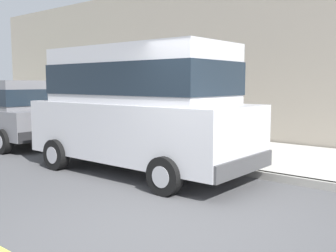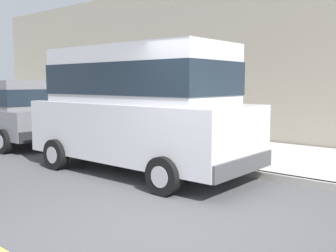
{
  "view_description": "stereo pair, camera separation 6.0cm",
  "coord_description": "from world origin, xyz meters",
  "views": [
    {
      "loc": [
        -3.54,
        -3.2,
        1.81
      ],
      "look_at": [
        3.14,
        2.39,
        0.85
      ],
      "focal_mm": 41.83,
      "sensor_mm": 36.0,
      "label": 1
    },
    {
      "loc": [
        -3.51,
        -3.25,
        1.81
      ],
      "look_at": [
        3.14,
        2.39,
        0.85
      ],
      "focal_mm": 41.83,
      "sensor_mm": 36.0,
      "label": 2
    }
  ],
  "objects": [
    {
      "name": "car_silver_van",
      "position": [
        2.1,
        2.29,
        1.39
      ],
      "size": [
        2.16,
        4.91,
        2.52
      ],
      "color": "#BCBCC1",
      "rests_on": "ground"
    },
    {
      "name": "ground_plane",
      "position": [
        0.0,
        0.0,
        0.0
      ],
      "size": [
        80.0,
        80.0,
        0.0
      ],
      "primitive_type": "plane",
      "color": "#4C4C4F"
    },
    {
      "name": "sidewalk",
      "position": [
        5.0,
        0.0,
        0.07
      ],
      "size": [
        3.6,
        64.0,
        0.14
      ],
      "primitive_type": "cube",
      "color": "#B7B5AD",
      "rests_on": "ground"
    },
    {
      "name": "car_grey_hatchback",
      "position": [
        2.19,
        7.46,
        0.98
      ],
      "size": [
        1.99,
        3.82,
        1.88
      ],
      "color": "slate",
      "rests_on": "ground"
    },
    {
      "name": "curb",
      "position": [
        3.2,
        0.0,
        0.07
      ],
      "size": [
        0.16,
        64.0,
        0.14
      ],
      "primitive_type": "cube",
      "color": "gray",
      "rests_on": "ground"
    },
    {
      "name": "building_facade",
      "position": [
        7.1,
        5.89,
        2.55
      ],
      "size": [
        0.5,
        20.0,
        5.11
      ],
      "primitive_type": "cube",
      "color": "#9E9384",
      "rests_on": "ground"
    },
    {
      "name": "dog_tan",
      "position": [
        4.64,
        2.57,
        0.43
      ],
      "size": [
        0.7,
        0.41,
        0.49
      ],
      "color": "tan",
      "rests_on": "sidewalk"
    }
  ]
}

